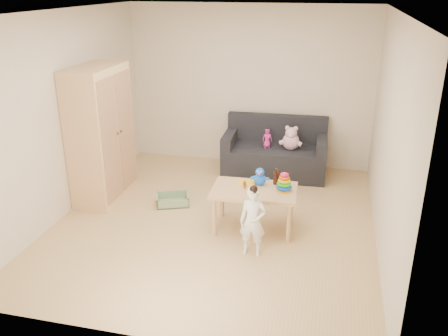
% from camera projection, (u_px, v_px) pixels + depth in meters
% --- Properties ---
extents(room, '(4.50, 4.50, 4.50)m').
position_uv_depth(room, '(215.00, 125.00, 5.69)').
color(room, tan).
rests_on(room, ground).
extents(wardrobe, '(0.52, 1.04, 1.87)m').
position_uv_depth(wardrobe, '(101.00, 135.00, 6.53)').
color(wardrobe, '#E8BF7F').
rests_on(wardrobe, ground).
extents(sofa, '(1.64, 0.87, 0.45)m').
position_uv_depth(sofa, '(274.00, 161.00, 7.59)').
color(sofa, black).
rests_on(sofa, ground).
extents(play_table, '(1.06, 0.70, 0.54)m').
position_uv_depth(play_table, '(254.00, 209.00, 5.89)').
color(play_table, tan).
rests_on(play_table, ground).
extents(storage_bin, '(0.53, 0.47, 0.13)m').
position_uv_depth(storage_bin, '(172.00, 200.00, 6.61)').
color(storage_bin, gray).
rests_on(storage_bin, ground).
extents(toddler, '(0.30, 0.21, 0.80)m').
position_uv_depth(toddler, '(253.00, 222.00, 5.30)').
color(toddler, white).
rests_on(toddler, ground).
extents(pink_bear, '(0.31, 0.28, 0.32)m').
position_uv_depth(pink_bear, '(291.00, 140.00, 7.36)').
color(pink_bear, '#EDAEC9').
rests_on(pink_bear, sofa).
extents(doll, '(0.18, 0.15, 0.30)m').
position_uv_depth(doll, '(267.00, 138.00, 7.45)').
color(doll, '#EE2CA0').
rests_on(doll, sofa).
extents(ring_stacker, '(0.20, 0.20, 0.23)m').
position_uv_depth(ring_stacker, '(284.00, 184.00, 5.72)').
color(ring_stacker, '#EEA10C').
rests_on(ring_stacker, play_table).
extents(brown_bottle, '(0.07, 0.07, 0.20)m').
position_uv_depth(brown_bottle, '(276.00, 178.00, 5.90)').
color(brown_bottle, black).
rests_on(brown_bottle, play_table).
extents(blue_plush, '(0.22, 0.19, 0.23)m').
position_uv_depth(blue_plush, '(260.00, 176.00, 5.87)').
color(blue_plush, blue).
rests_on(blue_plush, play_table).
extents(wooden_figure, '(0.04, 0.04, 0.10)m').
position_uv_depth(wooden_figure, '(245.00, 185.00, 5.79)').
color(wooden_figure, brown).
rests_on(wooden_figure, play_table).
extents(yellow_book, '(0.22, 0.22, 0.02)m').
position_uv_depth(yellow_book, '(247.00, 183.00, 5.94)').
color(yellow_book, yellow).
rests_on(yellow_book, play_table).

